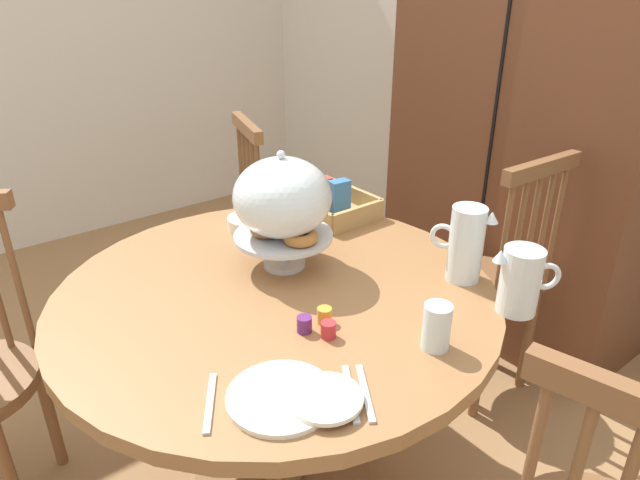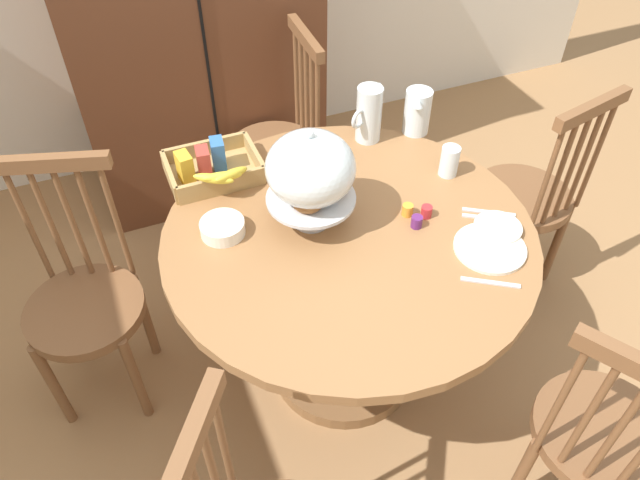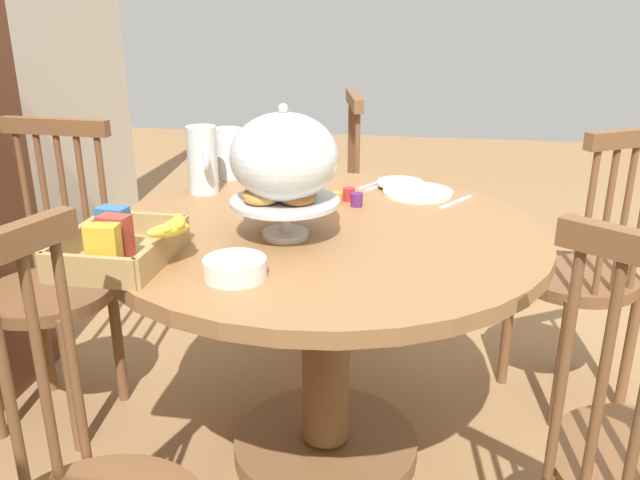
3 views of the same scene
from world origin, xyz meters
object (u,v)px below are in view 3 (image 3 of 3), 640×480
(windsor_chair_host_seat, at_px, (52,291))
(cereal_basket, at_px, (124,245))
(china_plate_small, at_px, (400,183))
(drinking_glass, at_px, (306,167))
(windsor_chair_far_side, at_px, (320,222))
(milk_pitcher, at_px, (203,163))
(dining_table, at_px, (326,300))
(orange_juice_pitcher, at_px, (228,155))
(cereal_bowl, at_px, (235,268))
(windsor_chair_facing_door, at_px, (580,280))
(china_plate_large, at_px, (418,192))
(pastry_stand_with_dome, at_px, (284,162))

(windsor_chair_host_seat, relative_size, cereal_basket, 3.09)
(china_plate_small, distance_m, drinking_glass, 0.31)
(windsor_chair_far_side, height_order, milk_pitcher, windsor_chair_far_side)
(dining_table, relative_size, orange_juice_pitcher, 6.88)
(cereal_basket, relative_size, cereal_bowl, 2.26)
(milk_pitcher, xyz_separation_m, cereal_basket, (-0.60, -0.01, -0.05))
(windsor_chair_facing_door, height_order, windsor_chair_host_seat, same)
(cereal_bowl, bearing_deg, drinking_glass, -0.58)
(orange_juice_pitcher, bearing_deg, cereal_bowl, -162.13)
(dining_table, height_order, china_plate_large, china_plate_large)
(orange_juice_pitcher, bearing_deg, cereal_basket, 179.12)
(dining_table, relative_size, windsor_chair_far_side, 1.21)
(cereal_basket, relative_size, drinking_glass, 2.87)
(windsor_chair_host_seat, bearing_deg, orange_juice_pitcher, -50.52)
(cereal_bowl, xyz_separation_m, drinking_glass, (0.81, -0.01, 0.03))
(china_plate_small, bearing_deg, windsor_chair_host_seat, 108.81)
(dining_table, distance_m, cereal_basket, 0.60)
(pastry_stand_with_dome, relative_size, drinking_glass, 3.13)
(dining_table, height_order, windsor_chair_far_side, windsor_chair_far_side)
(pastry_stand_with_dome, xyz_separation_m, china_plate_large, (0.45, -0.33, -0.19))
(pastry_stand_with_dome, distance_m, cereal_bowl, 0.33)
(windsor_chair_host_seat, distance_m, china_plate_large, 1.20)
(orange_juice_pitcher, relative_size, cereal_basket, 0.54)
(windsor_chair_facing_door, height_order, cereal_bowl, windsor_chair_facing_door)
(windsor_chair_far_side, bearing_deg, china_plate_small, -142.55)
(windsor_chair_host_seat, height_order, china_plate_large, windsor_chair_host_seat)
(windsor_chair_far_side, distance_m, china_plate_small, 0.64)
(orange_juice_pitcher, bearing_deg, drinking_glass, -94.93)
(windsor_chair_far_side, bearing_deg, drinking_glass, -176.08)
(pastry_stand_with_dome, distance_m, orange_juice_pitcher, 0.65)
(dining_table, relative_size, china_plate_large, 5.38)
(pastry_stand_with_dome, relative_size, china_plate_small, 2.29)
(china_plate_small, bearing_deg, orange_juice_pitcher, 87.01)
(windsor_chair_host_seat, distance_m, milk_pitcher, 0.63)
(pastry_stand_with_dome, height_order, china_plate_large, pastry_stand_with_dome)
(windsor_chair_host_seat, xyz_separation_m, china_plate_small, (0.36, -1.07, 0.30))
(dining_table, distance_m, china_plate_large, 0.49)
(pastry_stand_with_dome, bearing_deg, windsor_chair_host_seat, 78.70)
(pastry_stand_with_dome, xyz_separation_m, orange_juice_pitcher, (0.55, 0.32, -0.12))
(pastry_stand_with_dome, bearing_deg, dining_table, -44.91)
(china_plate_large, xyz_separation_m, drinking_glass, (0.07, 0.37, 0.05))
(pastry_stand_with_dome, height_order, milk_pitcher, pastry_stand_with_dome)
(windsor_chair_far_side, bearing_deg, pastry_stand_with_dome, -175.58)
(windsor_chair_host_seat, xyz_separation_m, orange_juice_pitcher, (0.39, -0.48, 0.37))
(orange_juice_pitcher, distance_m, cereal_basket, 0.79)
(windsor_chair_far_side, xyz_separation_m, windsor_chair_host_seat, (-0.81, 0.72, 0.00))
(windsor_chair_facing_door, relative_size, pastry_stand_with_dome, 2.83)
(milk_pitcher, distance_m, china_plate_small, 0.64)
(windsor_chair_far_side, height_order, china_plate_large, windsor_chair_far_side)
(windsor_chair_facing_door, relative_size, cereal_bowl, 6.96)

